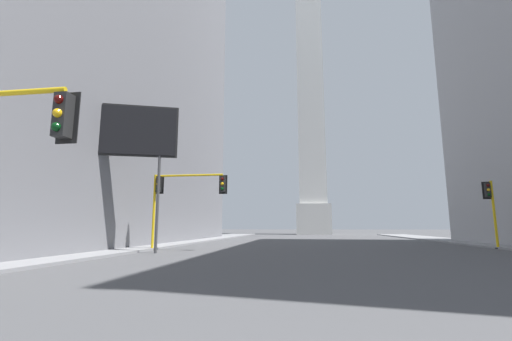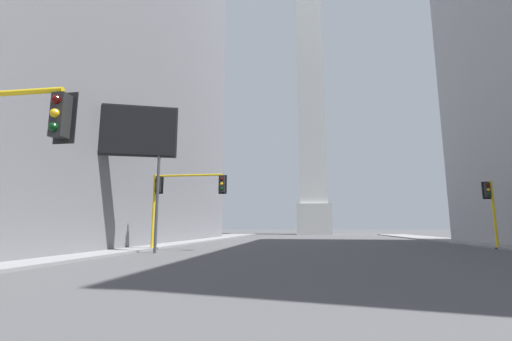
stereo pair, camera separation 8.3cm
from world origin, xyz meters
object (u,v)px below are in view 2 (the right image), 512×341
Objects in this scene: traffic_light_mid_right at (491,203)px; traffic_light_mid_left at (179,192)px; billboard_sign at (124,134)px; obelisk at (310,85)px.

traffic_light_mid_right is 0.92× the size of traffic_light_mid_left.
traffic_light_mid_left is 5.37m from billboard_sign.
billboard_sign is (-12.94, -53.70, -25.55)m from obelisk.
obelisk is at bearing 78.37° from traffic_light_mid_left.
obelisk is at bearing 104.70° from traffic_light_mid_right.
traffic_light_mid_right is 22.89m from traffic_light_mid_left.
obelisk is 13.80× the size of traffic_light_mid_right.
traffic_light_mid_left is (-10.38, -50.45, -28.97)m from obelisk.
traffic_light_mid_right is (12.00, -45.74, -29.70)m from obelisk.
obelisk reaches higher than billboard_sign.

